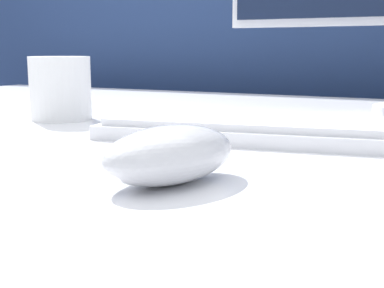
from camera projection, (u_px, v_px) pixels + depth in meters
partition_panel at (330, 183)px, 1.32m from camera, size 5.00×0.03×1.08m
computer_mouse_near at (170, 154)px, 0.41m from camera, size 0.10×0.14×0.04m
keyboard at (262, 130)px, 0.60m from camera, size 0.38×0.18×0.02m
mug at (60, 88)px, 0.77m from camera, size 0.09×0.09×0.09m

